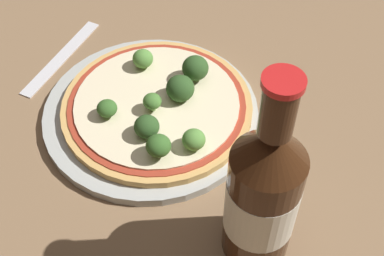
{
  "coord_description": "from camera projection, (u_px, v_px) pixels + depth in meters",
  "views": [
    {
      "loc": [
        0.33,
        -0.35,
        0.51
      ],
      "look_at": [
        0.1,
        -0.05,
        0.06
      ],
      "focal_mm": 50.0,
      "sensor_mm": 36.0,
      "label": 1
    }
  ],
  "objects": [
    {
      "name": "ground_plane",
      "position": [
        154.0,
        103.0,
        0.7
      ],
      "size": [
        3.0,
        3.0,
        0.0
      ],
      "primitive_type": "plane",
      "color": "#846647"
    },
    {
      "name": "plate",
      "position": [
        151.0,
        113.0,
        0.68
      ],
      "size": [
        0.27,
        0.27,
        0.01
      ],
      "color": "#B2B7B2",
      "rests_on": "ground_plane"
    },
    {
      "name": "pizza",
      "position": [
        157.0,
        106.0,
        0.67
      ],
      "size": [
        0.24,
        0.24,
        0.01
      ],
      "color": "tan",
      "rests_on": "plate"
    },
    {
      "name": "broccoli_floret_0",
      "position": [
        147.0,
        127.0,
        0.62
      ],
      "size": [
        0.03,
        0.03,
        0.03
      ],
      "color": "#7A9E5B",
      "rests_on": "pizza"
    },
    {
      "name": "broccoli_floret_1",
      "position": [
        143.0,
        59.0,
        0.7
      ],
      "size": [
        0.03,
        0.03,
        0.03
      ],
      "color": "#7A9E5B",
      "rests_on": "pizza"
    },
    {
      "name": "broccoli_floret_2",
      "position": [
        107.0,
        108.0,
        0.64
      ],
      "size": [
        0.02,
        0.02,
        0.02
      ],
      "color": "#7A9E5B",
      "rests_on": "pizza"
    },
    {
      "name": "broccoli_floret_3",
      "position": [
        152.0,
        101.0,
        0.65
      ],
      "size": [
        0.02,
        0.02,
        0.02
      ],
      "color": "#7A9E5B",
      "rests_on": "pizza"
    },
    {
      "name": "broccoli_floret_4",
      "position": [
        158.0,
        146.0,
        0.6
      ],
      "size": [
        0.03,
        0.03,
        0.03
      ],
      "color": "#7A9E5B",
      "rests_on": "pizza"
    },
    {
      "name": "broccoli_floret_5",
      "position": [
        195.0,
        68.0,
        0.68
      ],
      "size": [
        0.03,
        0.03,
        0.03
      ],
      "color": "#7A9E5B",
      "rests_on": "pizza"
    },
    {
      "name": "broccoli_floret_6",
      "position": [
        194.0,
        140.0,
        0.61
      ],
      "size": [
        0.03,
        0.03,
        0.02
      ],
      "color": "#7A9E5B",
      "rests_on": "pizza"
    },
    {
      "name": "broccoli_floret_7",
      "position": [
        180.0,
        88.0,
        0.66
      ],
      "size": [
        0.04,
        0.04,
        0.03
      ],
      "color": "#7A9E5B",
      "rests_on": "pizza"
    },
    {
      "name": "beer_bottle",
      "position": [
        263.0,
        194.0,
        0.5
      ],
      "size": [
        0.07,
        0.07,
        0.24
      ],
      "color": "#381E0F",
      "rests_on": "ground_plane"
    },
    {
      "name": "fork",
      "position": [
        61.0,
        57.0,
        0.75
      ],
      "size": [
        0.05,
        0.17,
        0.0
      ],
      "rotation": [
        0.0,
        0.0,
        1.77
      ],
      "color": "silver",
      "rests_on": "ground_plane"
    }
  ]
}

